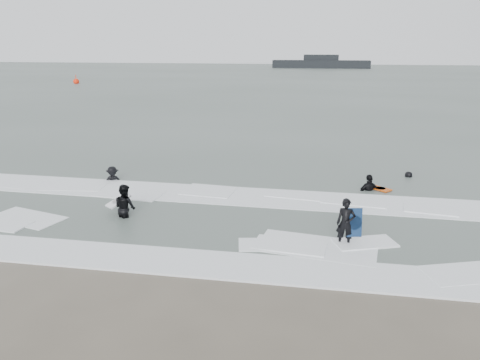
% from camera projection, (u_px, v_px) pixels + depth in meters
% --- Properties ---
extents(ground, '(320.00, 320.00, 0.00)m').
position_uv_depth(ground, '(210.00, 256.00, 14.77)').
color(ground, brown).
rests_on(ground, ground).
extents(sea, '(320.00, 320.00, 0.00)m').
position_uv_depth(sea, '(314.00, 80.00, 90.23)').
color(sea, '#47544C').
rests_on(sea, ground).
extents(surfer_centre, '(0.61, 0.41, 1.66)m').
position_uv_depth(surfer_centre, '(344.00, 246.00, 15.52)').
color(surfer_centre, black).
rests_on(surfer_centre, ground).
extents(surfer_wading, '(1.14, 1.05, 1.87)m').
position_uv_depth(surfer_wading, '(126.00, 217.00, 18.14)').
color(surfer_wading, black).
rests_on(surfer_wading, ground).
extents(surfer_breaker, '(1.20, 1.00, 1.62)m').
position_uv_depth(surfer_breaker, '(113.00, 182.00, 22.86)').
color(surfer_breaker, black).
rests_on(surfer_breaker, ground).
extents(surfer_right_near, '(1.23, 0.91, 1.94)m').
position_uv_depth(surfer_right_near, '(369.00, 191.00, 21.38)').
color(surfer_right_near, black).
rests_on(surfer_right_near, ground).
extents(surfer_right_far, '(0.80, 0.61, 1.47)m').
position_uv_depth(surfer_right_far, '(408.00, 178.00, 23.54)').
color(surfer_right_far, black).
rests_on(surfer_right_far, ground).
extents(surf_foam, '(30.03, 9.06, 0.09)m').
position_uv_depth(surf_foam, '(234.00, 215.00, 18.25)').
color(surf_foam, white).
rests_on(surf_foam, ground).
extents(bodyboards, '(11.42, 7.19, 1.25)m').
position_uv_depth(bodyboards, '(285.00, 202.00, 18.36)').
color(bodyboards, '#0F2447').
rests_on(bodyboards, ground).
extents(buoy, '(1.00, 1.00, 1.65)m').
position_uv_depth(buoy, '(76.00, 81.00, 81.34)').
color(buoy, red).
rests_on(buoy, ground).
extents(vessel_horizon, '(28.26, 5.05, 3.84)m').
position_uv_depth(vessel_horizon, '(321.00, 63.00, 137.84)').
color(vessel_horizon, black).
rests_on(vessel_horizon, ground).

